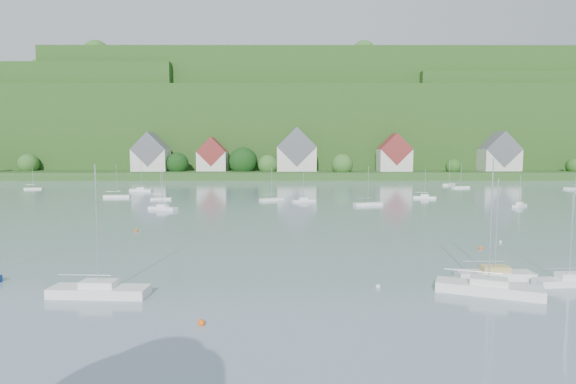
{
  "coord_description": "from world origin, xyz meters",
  "views": [
    {
      "loc": [
        0.96,
        -6.55,
        11.05
      ],
      "look_at": [
        1.16,
        75.0,
        4.0
      ],
      "focal_mm": 29.25,
      "sensor_mm": 36.0,
      "label": 1
    }
  ],
  "objects_px": {
    "near_sailboat_0": "(99,290)",
    "near_sailboat_2": "(495,274)",
    "near_sailboat_4": "(489,287)",
    "near_sailboat_3": "(569,280)"
  },
  "relations": [
    {
      "from": "near_sailboat_0",
      "to": "near_sailboat_2",
      "type": "xyz_separation_m",
      "value": [
        32.47,
        4.89,
        -0.04
      ]
    },
    {
      "from": "near_sailboat_4",
      "to": "near_sailboat_2",
      "type": "bearing_deg",
      "value": 83.33
    },
    {
      "from": "near_sailboat_2",
      "to": "near_sailboat_3",
      "type": "xyz_separation_m",
      "value": [
        5.27,
        -2.01,
        -0.03
      ]
    },
    {
      "from": "near_sailboat_0",
      "to": "near_sailboat_2",
      "type": "distance_m",
      "value": 32.83
    },
    {
      "from": "near_sailboat_0",
      "to": "near_sailboat_4",
      "type": "relative_size",
      "value": 0.96
    },
    {
      "from": "near_sailboat_2",
      "to": "near_sailboat_4",
      "type": "distance_m",
      "value": 4.96
    },
    {
      "from": "near_sailboat_0",
      "to": "near_sailboat_4",
      "type": "distance_m",
      "value": 30.06
    },
    {
      "from": "near_sailboat_3",
      "to": "near_sailboat_4",
      "type": "bearing_deg",
      "value": -168.71
    },
    {
      "from": "near_sailboat_3",
      "to": "near_sailboat_4",
      "type": "distance_m",
      "value": 8.03
    },
    {
      "from": "near_sailboat_0",
      "to": "near_sailboat_4",
      "type": "height_order",
      "value": "near_sailboat_4"
    }
  ]
}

